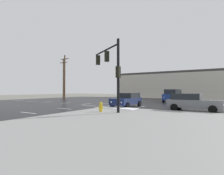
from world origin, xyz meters
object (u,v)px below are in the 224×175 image
Objects in this scene: sedan_navy at (127,100)px; suv_blue at (173,95)px; traffic_signal_mast at (111,65)px; utility_pole_far at (65,76)px; sedan_grey at (192,102)px; utility_pole_distant at (63,78)px; fire_hydrant at (101,107)px.

suv_blue is at bearing 169.31° from sedan_navy.
utility_pole_far reaches higher than traffic_signal_mast.
utility_pole_distant reaches higher than sedan_grey.
traffic_signal_mast is 0.64× the size of utility_pole_distant.
sedan_navy and sedan_grey have the same top height.
sedan_navy is 0.48× the size of utility_pole_far.
fire_hydrant is (-0.38, -0.95, -3.51)m from traffic_signal_mast.
utility_pole_far is 1.05× the size of utility_pole_distant.
sedan_navy is 0.98× the size of sedan_grey.
fire_hydrant is 0.09× the size of utility_pole_distant.
traffic_signal_mast is at bearing -138.43° from sedan_grey.
sedan_grey is (6.21, 5.53, 0.32)m from fire_hydrant.
utility_pole_distant is at bearing -116.85° from sedan_navy.
utility_pole_far reaches higher than fire_hydrant.
suv_blue is 0.52× the size of utility_pole_far.
suv_blue is at bearing 5.82° from utility_pole_far.
utility_pole_far reaches higher than sedan_navy.
fire_hydrant is at bearing 5.38° from sedan_navy.
utility_pole_distant is at bearing 142.36° from utility_pole_far.
suv_blue is at bearing 84.18° from fire_hydrant.
fire_hydrant is at bearing -134.90° from sedan_grey.
utility_pole_distant is (-22.40, 17.14, 4.21)m from fire_hydrant.
utility_pole_distant is (-22.78, 16.19, 0.70)m from traffic_signal_mast.
traffic_signal_mast is at bearing 68.14° from fire_hydrant.
sedan_navy is at bearing 95.01° from fire_hydrant.
utility_pole_distant is (-2.06, 1.59, -0.21)m from utility_pole_far.
utility_pole_distant is (-21.88, 11.26, 3.89)m from sedan_navy.
sedan_navy is at bearing -26.00° from utility_pole_far.
suv_blue reaches higher than sedan_navy.
traffic_signal_mast is 1.26× the size of sedan_grey.
sedan_navy is 0.92× the size of suv_blue.
sedan_navy is at bearing -27.23° from utility_pole_distant.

